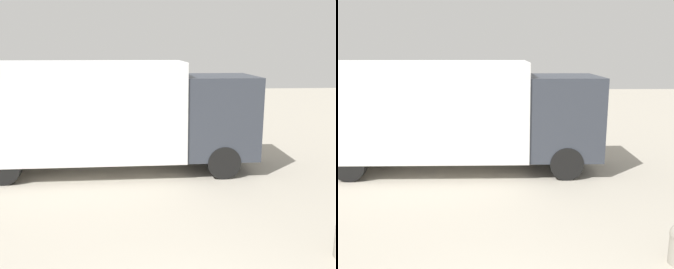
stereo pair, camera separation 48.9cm
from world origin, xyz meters
The scene contains 1 object.
delivery_truck centered at (-1.55, 7.38, 1.74)m, with size 8.44×2.36×3.16m.
Camera 2 is at (-0.01, -3.33, 3.50)m, focal length 40.00 mm.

